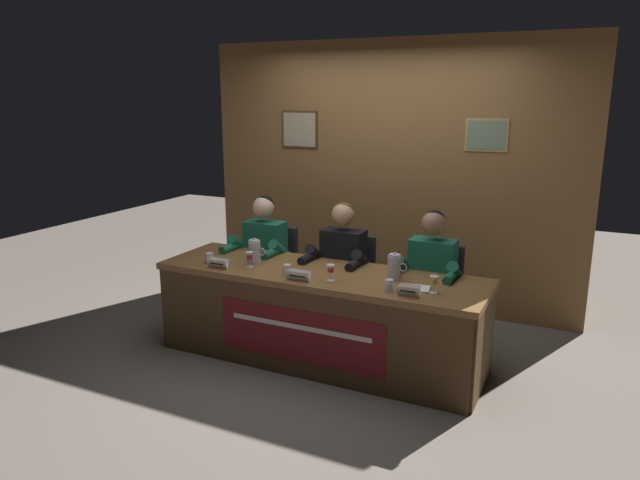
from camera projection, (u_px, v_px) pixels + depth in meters
ground_plane at (320, 358)px, 4.80m from camera, size 12.00×12.00×0.00m
wall_back_panelled at (388, 175)px, 5.83m from camera, size 3.81×0.14×2.60m
conference_table at (314, 304)px, 4.59m from camera, size 2.61×0.78×0.74m
chair_left at (273, 276)px, 5.53m from camera, size 0.44×0.45×0.88m
panelist_left at (261, 253)px, 5.29m from camera, size 0.51×0.48×1.21m
nameplate_left at (218, 263)px, 4.69m from camera, size 0.18×0.06×0.08m
juice_glass_left at (249, 257)px, 4.71m from camera, size 0.06×0.06×0.12m
water_cup_left at (209, 259)px, 4.83m from camera, size 0.06×0.06×0.08m
chair_center at (348, 288)px, 5.20m from camera, size 0.44×0.45×0.88m
panelist_center at (339, 264)px, 4.96m from camera, size 0.51×0.48×1.21m
nameplate_center at (298, 275)px, 4.37m from camera, size 0.19×0.06×0.08m
juice_glass_center at (331, 270)px, 4.36m from camera, size 0.06×0.06×0.12m
water_cup_center at (287, 270)px, 4.51m from camera, size 0.06×0.06×0.08m
chair_right at (434, 301)px, 4.87m from camera, size 0.44×0.45×0.88m
panelist_right at (429, 276)px, 4.63m from camera, size 0.51×0.48×1.21m
nameplate_right at (409, 291)px, 4.04m from camera, size 0.15×0.06×0.08m
juice_glass_right at (434, 281)px, 4.09m from camera, size 0.06×0.06×0.12m
water_cup_right at (389, 286)px, 4.14m from camera, size 0.06×0.06×0.08m
water_pitcher_left_side at (255, 251)px, 4.83m from camera, size 0.15×0.10×0.21m
water_pitcher_right_side at (394, 267)px, 4.40m from camera, size 0.15×0.10×0.21m
document_stack_right at (415, 288)px, 4.19m from camera, size 0.23×0.18×0.01m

